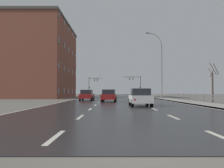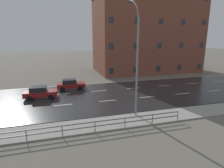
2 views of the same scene
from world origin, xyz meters
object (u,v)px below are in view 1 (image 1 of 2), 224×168
car_near_right (109,96)px  car_far_left (140,97)px  traffic_signal_left (92,83)px  street_lamp_midground (160,67)px  traffic_signal_right (136,82)px  car_distant (87,95)px  brick_building (41,61)px

car_near_right → car_far_left: (2.89, -9.50, 0.00)m
traffic_signal_left → street_lamp_midground: bearing=-67.4°
traffic_signal_right → car_near_right: bearing=-100.4°
street_lamp_midground → car_distant: street_lamp_midground is taller
car_far_left → car_near_right: bearing=106.8°
car_distant → brick_building: 22.86m
street_lamp_midground → brick_building: size_ratio=0.50×
car_near_right → car_distant: bearing=131.4°
car_distant → car_far_left: size_ratio=1.01×
traffic_signal_right → car_distant: size_ratio=1.45×
car_near_right → brick_building: (-15.23, 22.19, 7.35)m
street_lamp_midground → brick_building: 27.04m
street_lamp_midground → car_near_right: street_lamp_midground is taller
street_lamp_midground → brick_building: bearing=152.1°
traffic_signal_left → car_near_right: 44.63m
traffic_signal_right → traffic_signal_left: (-13.55, 1.75, -0.26)m
street_lamp_midground → traffic_signal_right: 32.82m
car_distant → car_far_left: same height
traffic_signal_right → traffic_signal_left: traffic_signal_right is taller
car_far_left → brick_building: bearing=119.6°
traffic_signal_right → car_far_left: size_ratio=1.47×
traffic_signal_left → car_far_left: size_ratio=1.40×
traffic_signal_right → car_distant: traffic_signal_right is taller
street_lamp_midground → car_distant: 13.83m
street_lamp_midground → car_distant: bearing=-155.2°
car_far_left → traffic_signal_left: bearing=99.0°
car_near_right → car_distant: 5.28m
brick_building → car_far_left: bearing=-60.2°
brick_building → car_near_right: bearing=-55.5°
car_far_left → brick_building: size_ratio=0.18×
street_lamp_midground → car_near_right: size_ratio=2.69×
traffic_signal_right → car_near_right: traffic_signal_right is taller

